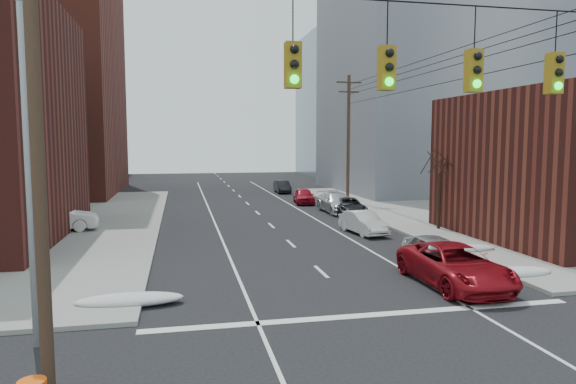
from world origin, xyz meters
name	(u,v)px	position (x,y,z in m)	size (l,w,h in m)	color
building_brick_far	(40,137)	(-26.00, 74.00, 6.00)	(22.00, 18.00, 12.00)	#501C18
building_office	(438,76)	(22.00, 44.00, 12.50)	(22.00, 20.00, 25.00)	gray
building_glass	(369,106)	(24.00, 70.00, 11.00)	(20.00, 18.00, 22.00)	gray
utility_pole_left	(36,124)	(-8.50, 3.00, 5.78)	(2.20, 0.28, 11.00)	#473323
utility_pole_far	(348,137)	(8.50, 34.00, 5.78)	(2.20, 0.28, 11.00)	#473323
traffic_signals	(431,66)	(0.10, 2.97, 7.17)	(17.00, 0.42, 2.02)	black
street_light	(27,137)	(-9.50, 6.00, 5.54)	(0.44, 0.44, 9.32)	gray
bare_tree	(439,193)	(9.59, 20.00, 2.32)	(2.09, 2.20, 4.93)	black
snow_nw	(130,300)	(-7.40, 9.00, 0.21)	(3.50, 1.08, 0.42)	silver
snow_ne	(517,272)	(7.40, 9.50, 0.21)	(3.00, 1.08, 0.42)	silver
snow_east_far	(457,249)	(7.40, 14.00, 0.21)	(4.00, 1.08, 0.42)	silver
red_pickup	(455,266)	(4.37, 8.95, 0.77)	(2.57, 5.57, 1.55)	maroon
parked_car_a	(436,253)	(4.80, 11.24, 0.73)	(1.73, 4.29, 1.46)	#A2A1A6
parked_car_b	(363,223)	(4.80, 20.05, 0.66)	(1.39, 3.99, 1.32)	silver
parked_car_c	(349,207)	(6.40, 27.40, 0.64)	(2.11, 4.58, 1.27)	black
parked_car_d	(337,203)	(5.98, 29.05, 0.75)	(2.11, 5.19, 1.51)	silver
parked_car_e	(304,196)	(4.80, 34.89, 0.67)	(1.59, 3.95, 1.35)	maroon
parked_car_f	(282,187)	(4.80, 44.55, 0.64)	(1.36, 3.91, 1.29)	black
lot_car_a	(56,218)	(-12.90, 23.76, 0.92)	(1.64, 4.70, 1.55)	silver
lot_car_b	(38,207)	(-15.45, 30.12, 0.86)	(2.35, 5.09, 1.42)	#A8A8AD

